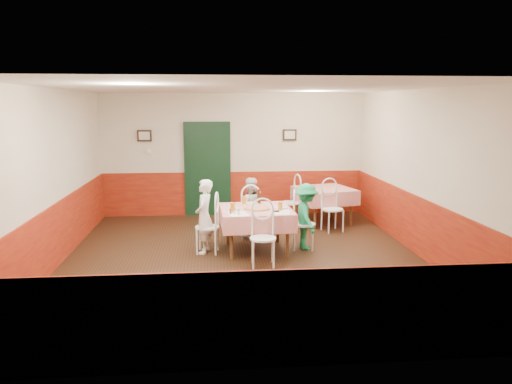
{
  "coord_description": "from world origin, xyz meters",
  "views": [
    {
      "loc": [
        -0.53,
        -7.97,
        2.55
      ],
      "look_at": [
        0.25,
        0.48,
        1.05
      ],
      "focal_mm": 35.0,
      "sensor_mm": 36.0,
      "label": 1
    }
  ],
  "objects": [
    {
      "name": "chair_second_b",
      "position": [
        1.92,
        1.71,
        0.45
      ],
      "size": [
        0.51,
        0.51,
        0.9
      ],
      "primitive_type": null,
      "rotation": [
        0.0,
        0.0,
        0.24
      ],
      "color": "white",
      "rests_on": "ground"
    },
    {
      "name": "back_wall",
      "position": [
        0.0,
        3.5,
        1.4
      ],
      "size": [
        6.0,
        0.1,
        2.8
      ],
      "primitive_type": "cube",
      "color": "beige",
      "rests_on": "ground"
    },
    {
      "name": "beer_bottle",
      "position": [
        0.34,
        0.88,
        0.88
      ],
      "size": [
        0.07,
        0.07,
        0.24
      ],
      "primitive_type": "cylinder",
      "rotation": [
        0.0,
        0.0,
        0.04
      ],
      "color": "#381C0A",
      "rests_on": "main_table"
    },
    {
      "name": "picture_right",
      "position": [
        1.3,
        3.45,
        1.85
      ],
      "size": [
        0.32,
        0.03,
        0.26
      ],
      "primitive_type": "cube",
      "color": "black",
      "rests_on": "back_wall"
    },
    {
      "name": "wainscot_front",
      "position": [
        0.0,
        -3.48,
        0.5
      ],
      "size": [
        6.0,
        0.03,
        1.0
      ],
      "primitive_type": "cube",
      "color": "maroon",
      "rests_on": "ground"
    },
    {
      "name": "chair_left",
      "position": [
        -0.6,
        0.45,
        0.45
      ],
      "size": [
        0.48,
        0.48,
        0.9
      ],
      "primitive_type": null,
      "rotation": [
        0.0,
        0.0,
        -1.72
      ],
      "color": "white",
      "rests_on": "ground"
    },
    {
      "name": "glass_b",
      "position": [
        0.64,
        0.29,
        0.83
      ],
      "size": [
        0.08,
        0.08,
        0.14
      ],
      "primitive_type": "cylinder",
      "rotation": [
        0.0,
        0.0,
        0.04
      ],
      "color": "#BF7219",
      "rests_on": "main_table"
    },
    {
      "name": "plate_right",
      "position": [
        0.67,
        0.5,
        0.77
      ],
      "size": [
        0.26,
        0.26,
        0.01
      ],
      "primitive_type": "cylinder",
      "rotation": [
        0.0,
        0.0,
        0.04
      ],
      "color": "white",
      "rests_on": "main_table"
    },
    {
      "name": "diner_far",
      "position": [
        0.21,
        1.38,
        0.59
      ],
      "size": [
        0.58,
        0.46,
        1.17
      ],
      "primitive_type": "imported",
      "rotation": [
        0.0,
        0.0,
        3.17
      ],
      "color": "gray",
      "rests_on": "ground"
    },
    {
      "name": "chair_far",
      "position": [
        0.21,
        1.33,
        0.45
      ],
      "size": [
        0.43,
        0.43,
        0.9
      ],
      "primitive_type": null,
      "rotation": [
        0.0,
        0.0,
        3.12
      ],
      "color": "white",
      "rests_on": "ground"
    },
    {
      "name": "plate_far",
      "position": [
        0.24,
        0.91,
        0.77
      ],
      "size": [
        0.26,
        0.26,
        0.01
      ],
      "primitive_type": "cylinder",
      "rotation": [
        0.0,
        0.0,
        0.04
      ],
      "color": "white",
      "rests_on": "main_table"
    },
    {
      "name": "shaker_c",
      "position": [
        -0.21,
        0.08,
        0.81
      ],
      "size": [
        0.04,
        0.04,
        0.09
      ],
      "primitive_type": "cylinder",
      "rotation": [
        0.0,
        0.0,
        0.04
      ],
      "color": "#B23319",
      "rests_on": "main_table"
    },
    {
      "name": "ceiling",
      "position": [
        0.0,
        0.0,
        2.8
      ],
      "size": [
        7.0,
        7.0,
        0.0
      ],
      "primitive_type": "plane",
      "color": "white",
      "rests_on": "back_wall"
    },
    {
      "name": "front_wall",
      "position": [
        0.0,
        -3.5,
        1.4
      ],
      "size": [
        6.0,
        0.1,
        2.8
      ],
      "primitive_type": "cube",
      "color": "beige",
      "rests_on": "ground"
    },
    {
      "name": "main_table",
      "position": [
        0.25,
        0.48,
        0.38
      ],
      "size": [
        1.27,
        1.27,
        0.77
      ],
      "primitive_type": "cube",
      "rotation": [
        0.0,
        0.0,
        0.04
      ],
      "color": "red",
      "rests_on": "ground"
    },
    {
      "name": "shaker_a",
      "position": [
        -0.14,
        0.04,
        0.81
      ],
      "size": [
        0.04,
        0.04,
        0.09
      ],
      "primitive_type": "cylinder",
      "rotation": [
        0.0,
        0.0,
        0.04
      ],
      "color": "silver",
      "rests_on": "main_table"
    },
    {
      "name": "wainscot_back",
      "position": [
        0.0,
        3.48,
        0.5
      ],
      "size": [
        6.0,
        0.03,
        1.0
      ],
      "primitive_type": "cube",
      "color": "maroon",
      "rests_on": "ground"
    },
    {
      "name": "diner_left",
      "position": [
        -0.65,
        0.44,
        0.64
      ],
      "size": [
        0.4,
        0.52,
        1.29
      ],
      "primitive_type": "imported",
      "rotation": [
        0.0,
        0.0,
        -1.78
      ],
      "color": "gray",
      "rests_on": "ground"
    },
    {
      "name": "second_table",
      "position": [
        1.92,
        2.46,
        0.38
      ],
      "size": [
        1.36,
        1.36,
        0.77
      ],
      "primitive_type": "cube",
      "rotation": [
        0.0,
        0.0,
        0.24
      ],
      "color": "red",
      "rests_on": "ground"
    },
    {
      "name": "wainscot_left",
      "position": [
        -2.98,
        0.0,
        0.5
      ],
      "size": [
        0.03,
        7.0,
        1.0
      ],
      "primitive_type": "cube",
      "color": "maroon",
      "rests_on": "ground"
    },
    {
      "name": "left_wall",
      "position": [
        -3.0,
        0.0,
        1.4
      ],
      "size": [
        0.1,
        7.0,
        2.8
      ],
      "primitive_type": "cube",
      "color": "beige",
      "rests_on": "ground"
    },
    {
      "name": "floor",
      "position": [
        0.0,
        0.0,
        0.0
      ],
      "size": [
        7.0,
        7.0,
        0.0
      ],
      "primitive_type": "plane",
      "color": "black",
      "rests_on": "ground"
    },
    {
      "name": "wainscot_right",
      "position": [
        2.98,
        0.0,
        0.5
      ],
      "size": [
        0.03,
        7.0,
        1.0
      ],
      "primitive_type": "cube",
      "color": "maroon",
      "rests_on": "ground"
    },
    {
      "name": "chair_near",
      "position": [
        0.28,
        -0.37,
        0.45
      ],
      "size": [
        0.44,
        0.44,
        0.9
      ],
      "primitive_type": null,
      "rotation": [
        0.0,
        0.0,
        -0.05
      ],
      "color": "white",
      "rests_on": "ground"
    },
    {
      "name": "glass_a",
      "position": [
        -0.17,
        0.21,
        0.84
      ],
      "size": [
        0.09,
        0.09,
        0.16
      ],
      "primitive_type": "cylinder",
      "rotation": [
        0.0,
        0.0,
        0.04
      ],
      "color": "#BF7219",
      "rests_on": "main_table"
    },
    {
      "name": "diner_right",
      "position": [
        1.15,
        0.51,
        0.59
      ],
      "size": [
        0.48,
        0.78,
        1.18
      ],
      "primitive_type": "imported",
      "rotation": [
        0.0,
        0.0,
        1.63
      ],
      "color": "gray",
      "rests_on": "ground"
    },
    {
      "name": "chair_second_a",
      "position": [
        1.17,
        2.46,
        0.45
      ],
      "size": [
        0.51,
        0.51,
        0.9
      ],
      "primitive_type": null,
      "rotation": [
        0.0,
        0.0,
        -1.33
      ],
      "color": "white",
      "rests_on": "ground"
    },
    {
      "name": "wallet",
      "position": [
        0.55,
        0.17,
        0.77
      ],
      "size": [
        0.11,
        0.09,
        0.02
      ],
      "primitive_type": "cube",
      "rotation": [
        0.0,
        0.0,
        0.04
      ],
      "color": "black",
      "rests_on": "main_table"
    },
    {
      "name": "picture_left",
      "position": [
        -2.0,
        3.45,
        1.85
      ],
      "size": [
        0.32,
        0.03,
        0.26
      ],
      "primitive_type": "cube",
      "color": "black",
      "rests_on": "back_wall"
    },
    {
      "name": "thermostat",
      "position": [
        -1.9,
        3.45,
        1.5
      ],
      "size": [
        0.1,
        0.03,
        0.1
      ],
      "primitive_type": "cube",
      "color": "white",
      "rests_on": "back_wall"
    },
    {
      "name": "door",
      "position": [
        -0.6,
        3.45,
        1.05
      ],
      "size": [
        0.96,
        0.06,
        2.1
      ],
      "primitive_type": "cube",
      "color": "black",
      "rests_on": "ground"
    },
    {
      "name": "glass_c",
      "position": [
        0.07,
        0.9,
        0.83
      ],
      "size": [
        0.08,
        0.08,
        0.14
      ],
      "primitive_type": "cylinder",
      "rotation": [
        0.0,
        0.0,
        0.04
      ],
      "color": "#BF7219",
      "rests_on": "main_table"
    },
    {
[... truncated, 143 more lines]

